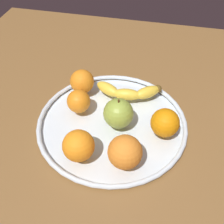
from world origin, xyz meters
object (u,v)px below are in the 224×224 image
Objects in this scene: orange_back_left at (79,146)px; orange_center at (125,152)px; orange_back_right at (82,81)px; orange_front_left at (165,123)px; apple at (118,113)px; fruit_bowl at (112,122)px; orange_front_right at (79,101)px; banana at (129,92)px.

orange_center is at bearing 2.38° from orange_back_left.
orange_front_left is at bearing -24.36° from orange_back_right.
apple is at bearing 108.75° from orange_center.
fruit_bowl is 6.29× the size of orange_front_right.
apple is 1.23× the size of orange_back_right.
orange_back_right is at bearing 138.33° from fruit_bowl.
fruit_bowl is 14.32cm from orange_center.
orange_front_left is (11.62, -0.40, -0.27)cm from apple.
orange_back_right is (-13.40, -0.53, 1.78)cm from banana.
orange_front_right is 0.81× the size of orange_center.
orange_back_left is at bearing -177.62° from orange_center.
orange_center is at bearing -87.09° from banana.
orange_center is (15.14, -14.11, 0.74)cm from orange_front_right.
orange_center is at bearing -125.36° from orange_front_left.
orange_front_left is 1.04× the size of orange_back_right.
orange_front_left is (13.44, -1.31, 4.44)cm from fruit_bowl.
fruit_bowl is 5.12cm from apple.
orange_front_left reaches higher than orange_back_right.
orange_back_right is (-24.35, 11.02, -0.12)cm from orange_front_left.
orange_front_right is 15.29cm from orange_back_left.
apple is 11.99cm from orange_center.
banana is 2.78× the size of orange_front_left.
orange_center is 1.09× the size of orange_front_left.
orange_back_right is (-6.12, 22.41, -0.25)cm from orange_back_left.
orange_front_right is 20.71cm from orange_center.
apple is at bearing -26.63° from fruit_bowl.
apple is 1.19× the size of orange_front_left.
orange_back_right is (-12.73, 10.63, -0.39)cm from apple.
apple is at bearing 178.03° from orange_front_left.
orange_front_right is (-11.96, -8.39, 1.48)cm from banana.
orange_back_left reaches higher than orange_front_left.
orange_back_left is at bearing -112.77° from banana.
orange_back_left reaches higher than fruit_bowl.
fruit_bowl is 5.08× the size of orange_center.
orange_back_right is at bearing 100.41° from orange_front_right.
orange_front_right is 23.13cm from orange_front_left.
banana is 2.68× the size of orange_back_left.
banana reaches higher than fruit_bowl.
orange_center is (3.85, -11.35, 0.05)cm from apple.
orange_front_right is at bearing 166.23° from apple.
orange_back_right reaches higher than fruit_bowl.
orange_center reaches higher than orange_front_left.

